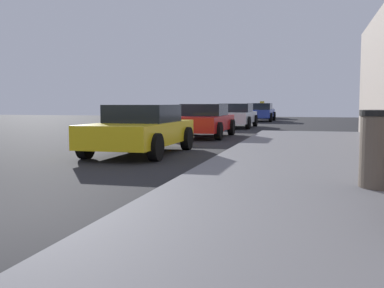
{
  "coord_description": "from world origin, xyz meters",
  "views": [
    {
      "loc": [
        4.08,
        -3.83,
        1.33
      ],
      "look_at": [
        1.9,
        4.56,
        0.56
      ],
      "focal_mm": 43.75,
      "sensor_mm": 36.0,
      "label": 1
    }
  ],
  "objects_px": {
    "car_blue": "(260,112)",
    "car_silver": "(262,110)",
    "car_yellow": "(141,129)",
    "car_red": "(204,120)",
    "car_white": "(236,115)",
    "trash_bin": "(384,149)"
  },
  "relations": [
    {
      "from": "car_red",
      "to": "car_white",
      "type": "height_order",
      "value": "same"
    },
    {
      "from": "car_yellow",
      "to": "car_red",
      "type": "height_order",
      "value": "same"
    },
    {
      "from": "trash_bin",
      "to": "car_white",
      "type": "distance_m",
      "value": 18.41
    },
    {
      "from": "car_yellow",
      "to": "car_white",
      "type": "relative_size",
      "value": 0.93
    },
    {
      "from": "car_blue",
      "to": "car_red",
      "type": "bearing_deg",
      "value": 88.67
    },
    {
      "from": "trash_bin",
      "to": "car_blue",
      "type": "xyz_separation_m",
      "value": [
        -4.67,
        26.64,
        -0.04
      ]
    },
    {
      "from": "car_white",
      "to": "car_silver",
      "type": "height_order",
      "value": "car_silver"
    },
    {
      "from": "car_red",
      "to": "car_white",
      "type": "distance_m",
      "value": 7.11
    },
    {
      "from": "car_white",
      "to": "car_silver",
      "type": "distance_m",
      "value": 15.45
    },
    {
      "from": "car_red",
      "to": "car_silver",
      "type": "height_order",
      "value": "car_silver"
    },
    {
      "from": "car_yellow",
      "to": "car_red",
      "type": "relative_size",
      "value": 1.01
    },
    {
      "from": "car_blue",
      "to": "car_silver",
      "type": "xyz_separation_m",
      "value": [
        -0.55,
        6.54,
        -0.0
      ]
    },
    {
      "from": "car_yellow",
      "to": "car_white",
      "type": "bearing_deg",
      "value": -91.4
    },
    {
      "from": "car_white",
      "to": "car_blue",
      "type": "bearing_deg",
      "value": -91.84
    },
    {
      "from": "car_red",
      "to": "car_silver",
      "type": "xyz_separation_m",
      "value": [
        -0.18,
        22.56,
        0.0
      ]
    },
    {
      "from": "car_white",
      "to": "car_silver",
      "type": "bearing_deg",
      "value": -89.0
    },
    {
      "from": "trash_bin",
      "to": "car_white",
      "type": "height_order",
      "value": "car_white"
    },
    {
      "from": "trash_bin",
      "to": "car_red",
      "type": "distance_m",
      "value": 11.75
    },
    {
      "from": "car_red",
      "to": "car_white",
      "type": "relative_size",
      "value": 0.92
    },
    {
      "from": "trash_bin",
      "to": "car_blue",
      "type": "height_order",
      "value": "car_blue"
    },
    {
      "from": "car_red",
      "to": "car_silver",
      "type": "bearing_deg",
      "value": -89.54
    },
    {
      "from": "car_blue",
      "to": "car_silver",
      "type": "distance_m",
      "value": 6.56
    }
  ]
}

